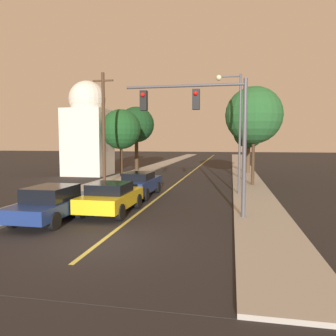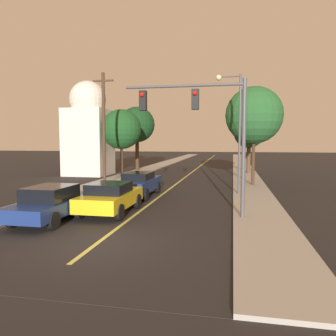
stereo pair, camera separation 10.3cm
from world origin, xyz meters
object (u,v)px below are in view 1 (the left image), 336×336
at_px(tree_left_far, 121,129).
at_px(car_near_lane_front, 111,197).
at_px(car_outer_lane_front, 53,203).
at_px(utility_pole_left, 104,127).
at_px(tree_left_near, 136,125).
at_px(car_near_lane_second, 140,183).
at_px(tree_right_far, 248,133).
at_px(domed_building_left, 88,130).
at_px(traffic_signal_mast, 204,118).
at_px(tree_right_near, 254,115).
at_px(streetlamp_right, 235,119).

bearing_deg(tree_left_far, car_near_lane_front, -72.69).
xyz_separation_m(car_outer_lane_front, utility_pole_left, (-1.88, 10.60, 3.75)).
distance_m(tree_left_near, tree_left_far, 6.83).
distance_m(car_near_lane_front, car_outer_lane_front, 2.69).
xyz_separation_m(car_near_lane_second, car_outer_lane_front, (-2.01, -6.81, -0.03)).
height_order(tree_left_near, tree_right_far, tree_left_near).
xyz_separation_m(tree_left_far, domed_building_left, (-3.98, 1.17, 0.05)).
distance_m(utility_pole_left, tree_left_near, 13.79).
distance_m(car_near_lane_second, car_outer_lane_front, 7.10).
relative_size(traffic_signal_mast, domed_building_left, 0.63).
distance_m(traffic_signal_mast, tree_right_near, 11.64).
bearing_deg(tree_right_near, domed_building_left, 160.56).
xyz_separation_m(car_near_lane_second, streetlamp_right, (5.85, 1.59, 4.10)).
height_order(tree_left_far, domed_building_left, domed_building_left).
relative_size(car_outer_lane_front, tree_right_far, 0.85).
relative_size(traffic_signal_mast, utility_pole_left, 0.72).
bearing_deg(tree_right_near, tree_left_near, 138.23).
height_order(traffic_signal_mast, tree_right_far, traffic_signal_mast).
distance_m(car_near_lane_second, streetlamp_right, 7.32).
relative_size(car_near_lane_front, streetlamp_right, 0.58).
relative_size(car_near_lane_front, tree_left_near, 0.60).
distance_m(car_outer_lane_front, tree_left_near, 24.95).
bearing_deg(utility_pole_left, tree_right_far, 47.27).
xyz_separation_m(car_near_lane_front, traffic_signal_mast, (4.47, -0.07, 3.71)).
relative_size(tree_right_far, domed_building_left, 0.61).
height_order(car_near_lane_second, streetlamp_right, streetlamp_right).
bearing_deg(domed_building_left, car_near_lane_front, -62.26).
relative_size(car_near_lane_second, traffic_signal_mast, 0.83).
height_order(car_outer_lane_front, tree_left_far, tree_left_far).
height_order(traffic_signal_mast, domed_building_left, domed_building_left).
height_order(car_near_lane_front, tree_left_near, tree_left_near).
relative_size(car_near_lane_second, tree_right_far, 0.87).
relative_size(utility_pole_left, tree_right_near, 1.13).
relative_size(traffic_signal_mast, tree_right_far, 1.04).
distance_m(tree_left_near, tree_right_far, 12.91).
distance_m(utility_pole_left, domed_building_left, 9.50).
relative_size(traffic_signal_mast, tree_right_near, 0.81).
bearing_deg(tree_right_near, streetlamp_right, -108.04).
height_order(car_near_lane_second, traffic_signal_mast, traffic_signal_mast).
bearing_deg(domed_building_left, tree_left_far, -16.33).
bearing_deg(car_near_lane_front, tree_left_near, 103.36).
xyz_separation_m(car_outer_lane_front, traffic_signal_mast, (6.48, 1.72, 3.72)).
height_order(car_near_lane_front, car_outer_lane_front, car_outer_lane_front).
bearing_deg(car_near_lane_second, tree_right_near, 40.00).
xyz_separation_m(tree_right_near, tree_right_far, (0.10, 9.90, -1.13)).
xyz_separation_m(traffic_signal_mast, tree_right_near, (2.87, 11.24, 0.96)).
height_order(car_near_lane_second, utility_pole_left, utility_pole_left).
bearing_deg(traffic_signal_mast, utility_pole_left, 133.24).
bearing_deg(tree_left_near, tree_left_far, -86.26).
xyz_separation_m(traffic_signal_mast, tree_left_far, (-9.37, 15.80, 0.15)).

